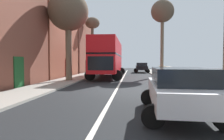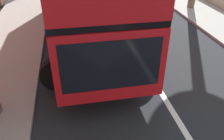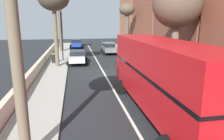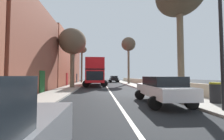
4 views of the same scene
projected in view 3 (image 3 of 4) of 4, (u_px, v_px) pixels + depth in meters
ground_plane at (105, 74)px, 20.39m from camera, size 84.00×84.00×0.00m
road_centre_line at (105, 74)px, 20.39m from camera, size 0.16×54.00×0.01m
sidewalk_left at (153, 72)px, 21.21m from camera, size 2.60×60.00×0.12m
sidewalk_right at (52, 76)px, 19.55m from camera, size 2.60×60.00×0.12m
terraced_houses_left at (186, 24)px, 21.47m from camera, size 4.07×47.62×10.92m
boundary_wall_right at (35, 72)px, 19.19m from camera, size 0.36×54.00×1.04m
double_decker_bus at (161, 73)px, 11.10m from camera, size 3.62×10.95×4.06m
parked_car_grey_left_0 at (109, 48)px, 32.86m from camera, size 2.51×4.46×1.61m
parked_car_white_right_1 at (77, 56)px, 25.21m from camera, size 2.57×4.45×1.58m
parked_car_blue_right_2 at (76, 43)px, 39.69m from camera, size 2.48×4.44×1.65m
street_tree_left_2 at (177, 6)px, 15.20m from camera, size 3.55×3.55×7.81m
street_tree_right_3 at (59, 6)px, 33.89m from camera, size 2.86×2.86×8.88m
street_tree_left_4 at (127, 14)px, 30.29m from camera, size 2.27×2.27×7.36m
lamppost_right at (62, 31)px, 26.23m from camera, size 0.32×0.32×6.31m
litter_bin_right at (54, 58)px, 25.37m from camera, size 0.55×0.55×1.14m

